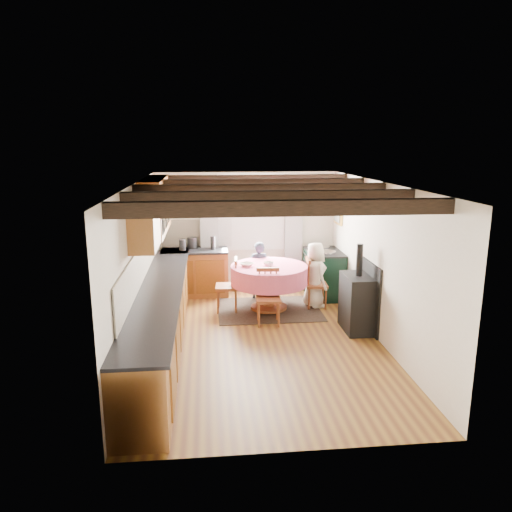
{
  "coord_description": "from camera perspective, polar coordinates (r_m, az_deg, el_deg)",
  "views": [
    {
      "loc": [
        -0.78,
        -6.89,
        2.96
      ],
      "look_at": [
        0.0,
        0.8,
        1.15
      ],
      "focal_mm": 34.0,
      "sensor_mm": 36.0,
      "label": 1
    }
  ],
  "objects": [
    {
      "name": "beam_e",
      "position": [
        8.95,
        -0.78,
        9.02
      ],
      "size": [
        3.6,
        0.16,
        0.16
      ],
      "primitive_type": "cube",
      "color": "black",
      "rests_on": "ceiling"
    },
    {
      "name": "aga_range",
      "position": [
        9.6,
        7.98,
        -2.02
      ],
      "size": [
        0.65,
        1.01,
        0.93
      ],
      "primitive_type": null,
      "color": "black",
      "rests_on": "floor"
    },
    {
      "name": "chair_near",
      "position": [
        8.04,
        1.47,
        -4.87
      ],
      "size": [
        0.43,
        0.44,
        0.94
      ],
      "primitive_type": null,
      "rotation": [
        0.0,
        0.0,
        -0.06
      ],
      "color": "brown",
      "rests_on": "floor"
    },
    {
      "name": "bowl_b",
      "position": [
        8.64,
        1.5,
        -0.91
      ],
      "size": [
        0.26,
        0.26,
        0.06
      ],
      "primitive_type": "imported",
      "rotation": [
        0.0,
        0.0,
        0.99
      ],
      "color": "silver",
      "rests_on": "dining_table"
    },
    {
      "name": "window_pane",
      "position": [
        9.76,
        -0.56,
        5.18
      ],
      "size": [
        1.2,
        0.01,
        1.4
      ],
      "primitive_type": "cube",
      "color": "white",
      "rests_on": "wall_back"
    },
    {
      "name": "child_far",
      "position": [
        9.32,
        0.32,
        -1.71
      ],
      "size": [
        0.41,
        0.27,
        1.13
      ],
      "primitive_type": "imported",
      "rotation": [
        0.0,
        0.0,
        3.13
      ],
      "color": "#293344",
      "rests_on": "floor"
    },
    {
      "name": "splash_back",
      "position": [
        9.78,
        -6.99,
        2.72
      ],
      "size": [
        1.4,
        0.02,
        0.55
      ],
      "primitive_type": "cube",
      "color": "beige",
      "rests_on": "wall_back"
    },
    {
      "name": "cup",
      "position": [
        8.5,
        1.75,
        -1.06
      ],
      "size": [
        0.13,
        0.13,
        0.09
      ],
      "primitive_type": "imported",
      "rotation": [
        0.0,
        0.0,
        5.31
      ],
      "color": "silver",
      "rests_on": "dining_table"
    },
    {
      "name": "canister_wide",
      "position": [
        9.67,
        -7.52,
        1.55
      ],
      "size": [
        0.2,
        0.2,
        0.22
      ],
      "primitive_type": "cylinder",
      "color": "#262628",
      "rests_on": "worktop_back"
    },
    {
      "name": "worktop_left",
      "position": [
        7.22,
        -11.13,
        -3.64
      ],
      "size": [
        0.64,
        5.3,
        0.04
      ],
      "primitive_type": "cube",
      "color": "black",
      "rests_on": "base_cabinet_left"
    },
    {
      "name": "wall_left",
      "position": [
        7.18,
        -13.78,
        -1.39
      ],
      "size": [
        0.0,
        5.5,
        2.4
      ],
      "primitive_type": "cube",
      "color": "silver",
      "rests_on": "ground"
    },
    {
      "name": "beam_d",
      "position": [
        7.95,
        -0.15,
        8.49
      ],
      "size": [
        3.6,
        0.16,
        0.16
      ],
      "primitive_type": "cube",
      "color": "black",
      "rests_on": "ceiling"
    },
    {
      "name": "cast_iron_stove",
      "position": [
        7.88,
        11.91,
        -3.69
      ],
      "size": [
        0.43,
        0.71,
        1.42
      ],
      "primitive_type": null,
      "color": "black",
      "rests_on": "floor"
    },
    {
      "name": "base_cabinet_left",
      "position": [
        7.37,
        -11.13,
        -7.07
      ],
      "size": [
        0.6,
        5.3,
        0.88
      ],
      "primitive_type": "cube",
      "color": "brown",
      "rests_on": "floor"
    },
    {
      "name": "splash_left",
      "position": [
        7.47,
        -13.32,
        -0.81
      ],
      "size": [
        0.02,
        4.5,
        0.55
      ],
      "primitive_type": "cube",
      "color": "beige",
      "rests_on": "wall_left"
    },
    {
      "name": "beam_a",
      "position": [
        4.99,
        3.25,
        5.67
      ],
      "size": [
        3.6,
        0.16,
        0.16
      ],
      "primitive_type": "cube",
      "color": "black",
      "rests_on": "ceiling"
    },
    {
      "name": "curtain_left",
      "position": [
        9.72,
        -5.51,
        2.09
      ],
      "size": [
        0.35,
        0.1,
        2.1
      ],
      "primitive_type": "cube",
      "color": "#ACACAC",
      "rests_on": "wall_back"
    },
    {
      "name": "wall_cabinet_solid",
      "position": [
        6.73,
        -13.01,
        3.77
      ],
      "size": [
        0.34,
        0.9,
        0.7
      ],
      "primitive_type": "cube",
      "color": "brown",
      "rests_on": "wall_left"
    },
    {
      "name": "curtain_right",
      "position": [
        9.87,
        4.41,
        2.29
      ],
      "size": [
        0.35,
        0.1,
        2.1
      ],
      "primitive_type": "cube",
      "color": "#ACACAC",
      "rests_on": "wall_back"
    },
    {
      "name": "bowl_a",
      "position": [
        8.58,
        -1.1,
        -1.01
      ],
      "size": [
        0.34,
        0.34,
        0.06
      ],
      "primitive_type": "imported",
      "rotation": [
        0.0,
        0.0,
        5.45
      ],
      "color": "silver",
      "rests_on": "dining_table"
    },
    {
      "name": "curtain_rod",
      "position": [
        9.61,
        -0.52,
        8.65
      ],
      "size": [
        2.0,
        0.03,
        0.03
      ],
      "primitive_type": "cylinder",
      "rotation": [
        0.0,
        1.57,
        0.0
      ],
      "color": "black",
      "rests_on": "wall_back"
    },
    {
      "name": "beam_b",
      "position": [
        5.97,
        1.75,
        6.92
      ],
      "size": [
        3.6,
        0.16,
        0.16
      ],
      "primitive_type": "cube",
      "color": "black",
      "rests_on": "ceiling"
    },
    {
      "name": "floor",
      "position": [
        7.54,
        0.62,
        -9.94
      ],
      "size": [
        3.6,
        5.5,
        0.0
      ],
      "primitive_type": "cube",
      "color": "brown",
      "rests_on": "ground"
    },
    {
      "name": "rug",
      "position": [
        8.86,
        1.51,
        -6.3
      ],
      "size": [
        1.84,
        1.43,
        0.01
      ],
      "primitive_type": "cube",
      "color": "black",
      "rests_on": "floor"
    },
    {
      "name": "window_frame",
      "position": [
        9.76,
        -0.56,
        5.18
      ],
      "size": [
        1.34,
        0.03,
        1.54
      ],
      "primitive_type": "cube",
      "color": "white",
      "rests_on": "wall_back"
    },
    {
      "name": "wall_plate",
      "position": [
        9.86,
        4.98,
        5.8
      ],
      "size": [
        0.3,
        0.02,
        0.3
      ],
      "primitive_type": "cylinder",
      "rotation": [
        1.57,
        0.0,
        0.0
      ],
      "color": "silver",
      "rests_on": "wall_back"
    },
    {
      "name": "dining_table",
      "position": [
        8.73,
        1.53,
        -3.77
      ],
      "size": [
        1.37,
        1.37,
        0.83
      ],
      "primitive_type": null,
      "color": "#EA657B",
      "rests_on": "floor"
    },
    {
      "name": "beam_c",
      "position": [
        6.96,
        0.67,
        7.82
      ],
      "size": [
        3.6,
        0.16,
        0.16
      ],
      "primitive_type": "cube",
      "color": "black",
      "rests_on": "ceiling"
    },
    {
      "name": "base_cabinet_back",
      "position": [
        9.68,
        -7.19,
        -2.02
      ],
      "size": [
        1.3,
        0.6,
        0.88
      ],
      "primitive_type": "cube",
      "color": "brown",
      "rests_on": "floor"
    },
    {
      "name": "canister_tall",
      "position": [
        9.51,
        -8.64,
        1.33
      ],
      "size": [
        0.13,
        0.13,
        0.22
      ],
      "primitive_type": "cylinder",
      "color": "#262628",
      "rests_on": "worktop_back"
    },
    {
      "name": "ceiling",
      "position": [
        6.95,
        0.67,
        8.56
      ],
      "size": [
        3.6,
        5.5,
        0.0
      ],
      "primitive_type": "cube",
      "color": "white",
      "rests_on": "ground"
    },
    {
      "name": "child_right",
      "position": [
        8.92,
        6.94,
        -2.24
      ],
      "size": [
        0.54,
        0.68,
        1.21
      ],
      "primitive_type": "imported",
      "rotation": [
        0.0,
        0.0,
        1.87
      ],
      "color": "beige",
      "rests_on": "floor"
    },
    {
      "name": "canister_slim",
      "position": [
        9.5,
        -5.1,
        1.54
      ],
      "size": [
        0.09,
        0.09,
        0.26
      ],
      "primitive_type": "cylinder",
      "color": "#262628",
      "rests_on": "worktop_back"
    },
    {
      "name": "wall_cabinet_glass",
      "position": [
        8.2,
        -11.76,
        5.83
      ],
      "size": [
        0.34,
        1.8,
        0.9
      ],
      "primitive_type": "cube",
      "color": "brown",
      "rests_on": "wall_left"
    },
    {
      "name": "chair_left",
      "position": [
        8.69,
        -3.45,
        -3.39
      ],
      "size": [
        0.46,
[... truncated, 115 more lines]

